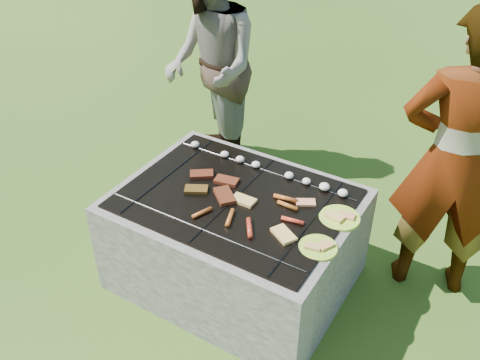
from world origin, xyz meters
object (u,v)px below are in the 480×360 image
at_px(fire_pit, 236,242).
at_px(cook, 455,161).
at_px(plate_far, 339,218).
at_px(plate_near, 318,247).
at_px(bystander, 211,67).

xyz_separation_m(fire_pit, cook, (0.99, 0.59, 0.58)).
distance_m(plate_far, plate_near, 0.27).
bearing_deg(fire_pit, bystander, 129.80).
bearing_deg(cook, plate_far, 26.68).
distance_m(plate_near, cook, 0.88).
relative_size(fire_pit, bystander, 0.77).
xyz_separation_m(plate_near, cook, (0.43, 0.73, 0.25)).
xyz_separation_m(cook, bystander, (-1.80, 0.38, -0.01)).
bearing_deg(plate_near, bystander, 141.16).
relative_size(plate_near, bystander, 0.15).
bearing_deg(cook, fire_pit, 11.09).
xyz_separation_m(fire_pit, bystander, (-0.81, 0.97, 0.56)).
relative_size(plate_near, cook, 0.14).
height_order(plate_near, bystander, bystander).
distance_m(fire_pit, plate_far, 0.66).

